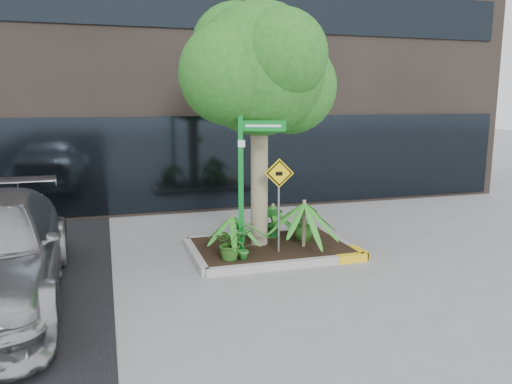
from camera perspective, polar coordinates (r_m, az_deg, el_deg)
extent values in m
plane|color=gray|center=(10.17, 1.17, -7.43)|extent=(80.00, 80.00, 0.00)
cube|color=#9E9E99|center=(11.48, -0.05, -4.95)|extent=(3.20, 0.15, 0.15)
cube|color=#9E9E99|center=(9.49, 3.84, -8.28)|extent=(3.20, 0.15, 0.15)
cube|color=#9E9E99|center=(10.10, -7.00, -7.18)|extent=(0.15, 2.20, 0.15)
cube|color=#9E9E99|center=(11.07, 9.62, -5.68)|extent=(0.15, 2.20, 0.15)
cube|color=yellow|center=(10.01, 10.88, -7.46)|extent=(0.60, 0.17, 0.15)
cube|color=black|center=(10.46, 1.70, -6.22)|extent=(3.05, 2.05, 0.06)
cylinder|color=tan|center=(10.25, 0.38, 2.15)|extent=(0.35, 0.35, 3.29)
cylinder|color=tan|center=(10.18, 0.99, 8.90)|extent=(0.62, 0.18, 1.07)
sphere|color=#215E1A|center=(10.16, 0.40, 13.84)|extent=(2.63, 2.63, 2.63)
sphere|color=#215E1A|center=(10.71, 3.86, 11.88)|extent=(1.97, 1.97, 1.97)
sphere|color=#215E1A|center=(9.77, -3.00, 13.33)|extent=(1.97, 1.97, 1.97)
sphere|color=#215E1A|center=(9.63, 2.89, 15.33)|extent=(1.75, 1.75, 1.75)
sphere|color=#215E1A|center=(10.63, -2.27, 16.05)|extent=(1.86, 1.86, 1.86)
cylinder|color=tan|center=(10.27, 5.50, -3.59)|extent=(0.07, 0.07, 0.98)
cylinder|color=tan|center=(9.90, -2.65, -4.67)|extent=(0.07, 0.07, 0.78)
cylinder|color=tan|center=(11.16, 1.95, -3.14)|extent=(0.07, 0.07, 0.71)
imported|color=#265418|center=(9.44, -2.96, -5.76)|extent=(0.81, 0.81, 0.67)
imported|color=#2B661E|center=(10.76, 5.48, -3.43)|extent=(0.56, 0.56, 0.80)
imported|color=#237225|center=(9.43, -1.41, -5.86)|extent=(0.41, 0.41, 0.65)
imported|color=#1E6A25|center=(10.91, 2.06, -3.50)|extent=(0.49, 0.49, 0.69)
cube|color=#0C8628|center=(9.36, -1.72, 0.60)|extent=(0.11, 0.11, 3.04)
cube|color=#0C8628|center=(9.19, 0.81, 7.57)|extent=(0.79, 0.36, 0.20)
cube|color=#0C8628|center=(9.64, -1.43, 8.99)|extent=(0.36, 0.79, 0.20)
cube|color=white|center=(9.17, 0.84, 7.57)|extent=(0.60, 0.26, 0.04)
cube|color=white|center=(9.63, -1.52, 8.99)|extent=(0.26, 0.60, 0.04)
cube|color=white|center=(9.21, -1.67, 5.55)|extent=(0.12, 0.06, 0.13)
cylinder|color=slate|center=(9.84, 2.60, -1.97)|extent=(0.08, 0.17, 1.71)
cube|color=yellow|center=(9.70, 2.67, 2.17)|extent=(0.56, 0.16, 0.57)
cube|color=black|center=(9.69, 2.69, 2.16)|extent=(0.49, 0.13, 0.51)
cube|color=yellow|center=(9.68, 2.70, 2.16)|extent=(0.42, 0.11, 0.43)
cube|color=black|center=(9.68, 2.66, 2.10)|extent=(0.13, 0.04, 0.08)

